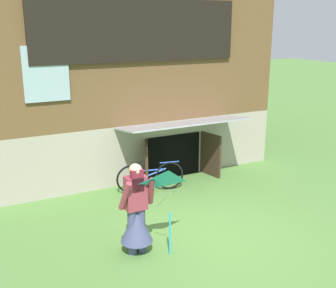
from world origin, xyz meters
name	(u,v)px	position (x,y,z in m)	size (l,w,h in m)	color
ground_plane	(210,237)	(0.00, 0.00, 0.00)	(60.00, 60.00, 0.00)	#56843D
log_house	(101,55)	(0.00, 5.61, 2.79)	(7.35, 6.34, 5.57)	#ADA393
person	(136,217)	(-1.36, 0.09, 0.64)	(0.60, 0.52, 1.53)	#474C75
kite	(168,192)	(-1.03, -0.39, 1.18)	(0.77, 0.78, 1.43)	#2DB2CC
bicycle_blue	(150,177)	(-0.05, 2.40, 0.34)	(1.50, 0.37, 0.70)	black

